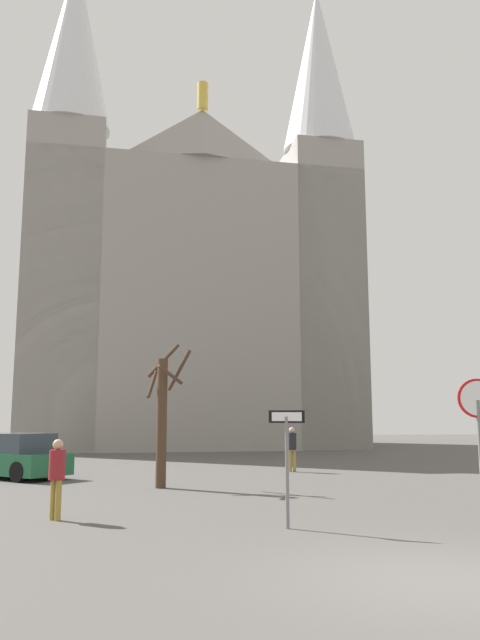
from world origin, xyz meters
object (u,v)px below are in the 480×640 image
object	(u,v)px
cathedral	(191,289)
one_way_arrow_sign	(287,452)
bare_tree	(163,415)
pedestrian_standing	(292,445)
pedestrian_walking	(57,471)
parked_car_near_green	(12,457)
stop_sign	(479,422)

from	to	relation	value
cathedral	one_way_arrow_sign	bearing A→B (deg)	-87.92
bare_tree	pedestrian_standing	distance (m)	6.77
cathedral	pedestrian_walking	size ratio (longest dim) A/B	20.72
pedestrian_standing	pedestrian_walking	bearing A→B (deg)	-123.06
bare_tree	one_way_arrow_sign	bearing A→B (deg)	-70.36
parked_car_near_green	pedestrian_standing	bearing A→B (deg)	8.10
pedestrian_walking	pedestrian_standing	distance (m)	12.19
one_way_arrow_sign	pedestrian_walking	bearing A→B (deg)	162.62
pedestrian_standing	parked_car_near_green	bearing A→B (deg)	-171.90
stop_sign	one_way_arrow_sign	distance (m)	3.80
parked_car_near_green	pedestrian_walking	world-z (taller)	pedestrian_walking
one_way_arrow_sign	pedestrian_standing	size ratio (longest dim) A/B	1.32
pedestrian_walking	cathedral	bearing A→B (deg)	83.57
parked_car_near_green	pedestrian_standing	world-z (taller)	pedestrian_standing
stop_sign	bare_tree	world-z (taller)	bare_tree
bare_tree	parked_car_near_green	world-z (taller)	bare_tree
stop_sign	pedestrian_walking	size ratio (longest dim) A/B	1.75
parked_car_near_green	cathedral	bearing A→B (deg)	72.69
cathedral	one_way_arrow_sign	distance (m)	31.95
stop_sign	bare_tree	distance (m)	9.23
stop_sign	pedestrian_standing	world-z (taller)	stop_sign
bare_tree	pedestrian_walking	xyz separation A→B (m)	(-1.96, -5.46, -1.11)
bare_tree	pedestrian_standing	xyz separation A→B (m)	(4.69, 4.76, -1.08)
cathedral	parked_car_near_green	bearing A→B (deg)	-107.31
one_way_arrow_sign	bare_tree	size ratio (longest dim) A/B	0.51
cathedral	one_way_arrow_sign	size ratio (longest dim) A/B	15.25
one_way_arrow_sign	cathedral	bearing A→B (deg)	92.08
cathedral	pedestrian_walking	xyz separation A→B (m)	(-3.29, -29.19, -9.66)
cathedral	pedestrian_standing	size ratio (longest dim) A/B	20.11
parked_car_near_green	pedestrian_walking	xyz separation A→B (m)	(3.05, -8.83, 0.26)
bare_tree	parked_car_near_green	size ratio (longest dim) A/B	0.96
one_way_arrow_sign	parked_car_near_green	size ratio (longest dim) A/B	0.49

